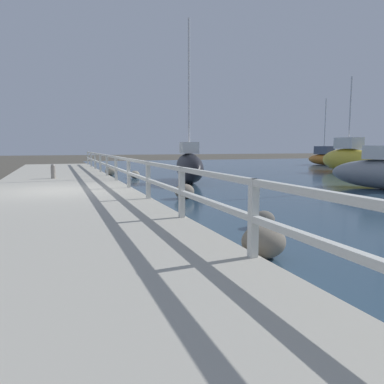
% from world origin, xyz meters
% --- Properties ---
extents(ground_plane, '(120.00, 120.00, 0.00)m').
position_xyz_m(ground_plane, '(0.00, 0.00, 0.00)').
color(ground_plane, '#4C473D').
extents(dock_walkway, '(4.40, 36.00, 0.29)m').
position_xyz_m(dock_walkway, '(0.00, 0.00, 0.14)').
color(dock_walkway, '#B2AD9E').
rests_on(dock_walkway, ground).
extents(railing, '(0.10, 32.50, 0.95)m').
position_xyz_m(railing, '(2.10, 0.00, 0.93)').
color(railing, silver).
rests_on(railing, dock_walkway).
extents(boulder_water_edge, '(0.61, 0.55, 0.46)m').
position_xyz_m(boulder_water_edge, '(3.61, -1.12, 0.23)').
color(boulder_water_edge, slate).
rests_on(boulder_water_edge, ground).
extents(boulder_far_strip, '(0.45, 0.41, 0.34)m').
position_xyz_m(boulder_far_strip, '(3.76, -5.58, 0.17)').
color(boulder_far_strip, '#666056').
rests_on(boulder_far_strip, ground).
extents(boulder_downstream, '(0.65, 0.59, 0.49)m').
position_xyz_m(boulder_downstream, '(2.69, -7.37, 0.25)').
color(boulder_downstream, slate).
rests_on(boulder_downstream, ground).
extents(boulder_near_dock, '(0.62, 0.56, 0.47)m').
position_xyz_m(boulder_near_dock, '(2.78, 9.21, 0.23)').
color(boulder_near_dock, gray).
rests_on(boulder_near_dock, ground).
extents(boulder_mid_strip, '(0.50, 0.45, 0.37)m').
position_xyz_m(boulder_mid_strip, '(3.67, 6.91, 0.19)').
color(boulder_mid_strip, gray).
rests_on(boulder_mid_strip, ground).
extents(mooring_bollard, '(0.19, 0.19, 0.61)m').
position_xyz_m(mooring_bollard, '(-0.21, 4.50, 0.59)').
color(mooring_bollard, gray).
rests_on(mooring_bollard, dock_walkway).
extents(sailboat_black, '(2.02, 5.01, 7.06)m').
position_xyz_m(sailboat_black, '(5.52, 3.84, 0.74)').
color(sailboat_black, black).
rests_on(sailboat_black, water_surface).
extents(sailboat_orange, '(1.31, 4.10, 5.66)m').
position_xyz_m(sailboat_orange, '(21.73, 14.65, 0.64)').
color(sailboat_orange, orange).
rests_on(sailboat_orange, water_surface).
extents(sailboat_yellow, '(1.67, 4.98, 5.82)m').
position_xyz_m(sailboat_yellow, '(17.03, 6.68, 0.86)').
color(sailboat_yellow, gold).
rests_on(sailboat_yellow, water_surface).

